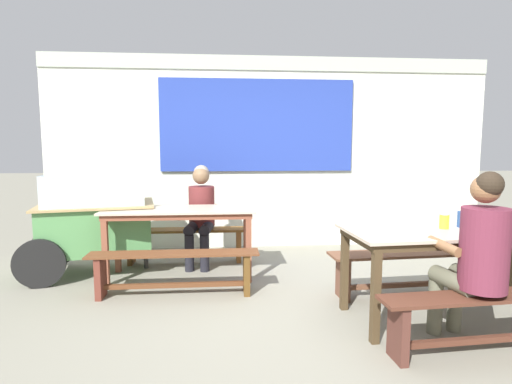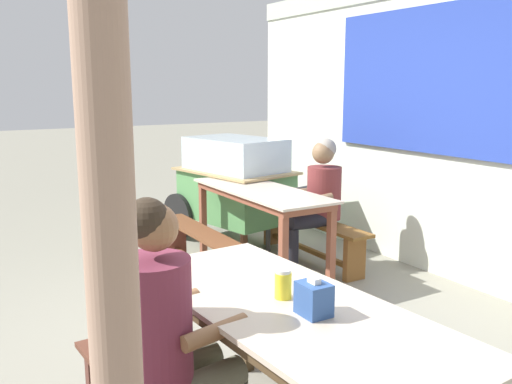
{
  "view_description": "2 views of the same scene",
  "coord_description": "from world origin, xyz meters",
  "px_view_note": "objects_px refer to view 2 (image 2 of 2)",
  "views": [
    {
      "loc": [
        -0.7,
        -3.39,
        1.46
      ],
      "look_at": [
        -0.38,
        0.5,
        1.02
      ],
      "focal_mm": 28.07,
      "sensor_mm": 36.0,
      "label": 1
    },
    {
      "loc": [
        3.09,
        -1.55,
        1.72
      ],
      "look_at": [
        -0.0,
        0.29,
        1.02
      ],
      "focal_mm": 38.74,
      "sensor_mm": 36.0,
      "label": 2
    }
  ],
  "objects_px": {
    "dining_table_near": "(290,321)",
    "wooden_support_post": "(113,285)",
    "condiment_jar": "(283,284)",
    "bench_far_back": "(310,231)",
    "food_cart": "(234,182)",
    "tissue_box": "(314,299)",
    "person_center_facing": "(317,196)",
    "person_near_front": "(168,331)",
    "dining_table_far": "(261,198)",
    "bench_far_front": "(206,250)",
    "bench_near_back": "(377,370)"
  },
  "relations": [
    {
      "from": "bench_far_front",
      "to": "person_center_facing",
      "type": "distance_m",
      "value": 1.16
    },
    {
      "from": "condiment_jar",
      "to": "bench_far_back",
      "type": "bearing_deg",
      "value": 141.26
    },
    {
      "from": "dining_table_near",
      "to": "tissue_box",
      "type": "xyz_separation_m",
      "value": [
        0.14,
        0.02,
        0.15
      ]
    },
    {
      "from": "bench_far_back",
      "to": "tissue_box",
      "type": "relative_size",
      "value": 9.75
    },
    {
      "from": "food_cart",
      "to": "wooden_support_post",
      "type": "xyz_separation_m",
      "value": [
        4.09,
        -2.53,
        0.61
      ]
    },
    {
      "from": "dining_table_far",
      "to": "bench_near_back",
      "type": "height_order",
      "value": "dining_table_far"
    },
    {
      "from": "person_center_facing",
      "to": "bench_far_front",
      "type": "bearing_deg",
      "value": -100.86
    },
    {
      "from": "bench_far_front",
      "to": "food_cart",
      "type": "height_order",
      "value": "food_cart"
    },
    {
      "from": "dining_table_far",
      "to": "tissue_box",
      "type": "xyz_separation_m",
      "value": [
        2.54,
        -1.28,
        0.16
      ]
    },
    {
      "from": "person_center_facing",
      "to": "wooden_support_post",
      "type": "xyz_separation_m",
      "value": [
        2.9,
        -2.76,
        0.58
      ]
    },
    {
      "from": "tissue_box",
      "to": "person_near_front",
      "type": "bearing_deg",
      "value": -117.37
    },
    {
      "from": "bench_far_back",
      "to": "condiment_jar",
      "type": "xyz_separation_m",
      "value": [
        2.32,
        -1.86,
        0.55
      ]
    },
    {
      "from": "bench_near_back",
      "to": "person_center_facing",
      "type": "relative_size",
      "value": 1.4
    },
    {
      "from": "dining_table_near",
      "to": "bench_near_back",
      "type": "distance_m",
      "value": 0.7
    },
    {
      "from": "bench_far_back",
      "to": "bench_far_front",
      "type": "xyz_separation_m",
      "value": [
        -0.0,
        -1.14,
        -0.02
      ]
    },
    {
      "from": "food_cart",
      "to": "bench_far_back",
      "type": "bearing_deg",
      "value": 17.56
    },
    {
      "from": "tissue_box",
      "to": "condiment_jar",
      "type": "height_order",
      "value": "tissue_box"
    },
    {
      "from": "bench_far_back",
      "to": "tissue_box",
      "type": "bearing_deg",
      "value": -36.13
    },
    {
      "from": "dining_table_near",
      "to": "person_near_front",
      "type": "relative_size",
      "value": 1.42
    },
    {
      "from": "tissue_box",
      "to": "condiment_jar",
      "type": "relative_size",
      "value": 1.21
    },
    {
      "from": "bench_near_back",
      "to": "tissue_box",
      "type": "relative_size",
      "value": 10.62
    },
    {
      "from": "food_cart",
      "to": "condiment_jar",
      "type": "xyz_separation_m",
      "value": [
        3.31,
        -1.55,
        0.17
      ]
    },
    {
      "from": "dining_table_near",
      "to": "bench_far_back",
      "type": "distance_m",
      "value": 3.07
    },
    {
      "from": "condiment_jar",
      "to": "person_center_facing",
      "type": "bearing_deg",
      "value": 139.86
    },
    {
      "from": "food_cart",
      "to": "condiment_jar",
      "type": "distance_m",
      "value": 3.66
    },
    {
      "from": "dining_table_near",
      "to": "bench_near_back",
      "type": "xyz_separation_m",
      "value": [
        -0.04,
        0.57,
        -0.41
      ]
    },
    {
      "from": "wooden_support_post",
      "to": "condiment_jar",
      "type": "bearing_deg",
      "value": 128.6
    },
    {
      "from": "person_near_front",
      "to": "tissue_box",
      "type": "relative_size",
      "value": 7.97
    },
    {
      "from": "bench_near_back",
      "to": "person_near_front",
      "type": "height_order",
      "value": "person_near_front"
    },
    {
      "from": "food_cart",
      "to": "condiment_jar",
      "type": "height_order",
      "value": "food_cart"
    },
    {
      "from": "dining_table_far",
      "to": "condiment_jar",
      "type": "bearing_deg",
      "value": -29.07
    },
    {
      "from": "dining_table_far",
      "to": "condiment_jar",
      "type": "distance_m",
      "value": 2.66
    },
    {
      "from": "dining_table_near",
      "to": "wooden_support_post",
      "type": "relative_size",
      "value": 0.72
    },
    {
      "from": "dining_table_far",
      "to": "bench_far_front",
      "type": "xyz_separation_m",
      "value": [
        -0.0,
        -0.57,
        -0.41
      ]
    },
    {
      "from": "dining_table_far",
      "to": "wooden_support_post",
      "type": "xyz_separation_m",
      "value": [
        3.1,
        -2.27,
        0.59
      ]
    },
    {
      "from": "food_cart",
      "to": "tissue_box",
      "type": "height_order",
      "value": "food_cart"
    },
    {
      "from": "bench_far_back",
      "to": "person_near_front",
      "type": "relative_size",
      "value": 1.22
    },
    {
      "from": "person_center_facing",
      "to": "condiment_jar",
      "type": "relative_size",
      "value": 9.16
    },
    {
      "from": "dining_table_far",
      "to": "person_center_facing",
      "type": "xyz_separation_m",
      "value": [
        0.2,
        0.49,
        0.0
      ]
    },
    {
      "from": "person_center_facing",
      "to": "tissue_box",
      "type": "relative_size",
      "value": 7.59
    },
    {
      "from": "dining_table_near",
      "to": "wooden_support_post",
      "type": "height_order",
      "value": "wooden_support_post"
    },
    {
      "from": "person_center_facing",
      "to": "food_cart",
      "type": "bearing_deg",
      "value": -168.75
    },
    {
      "from": "bench_far_front",
      "to": "tissue_box",
      "type": "height_order",
      "value": "tissue_box"
    },
    {
      "from": "bench_near_back",
      "to": "person_near_front",
      "type": "xyz_separation_m",
      "value": [
        -0.1,
        -1.08,
        0.43
      ]
    },
    {
      "from": "bench_far_back",
      "to": "tissue_box",
      "type": "distance_m",
      "value": 3.19
    },
    {
      "from": "bench_far_back",
      "to": "food_cart",
      "type": "bearing_deg",
      "value": -162.44
    },
    {
      "from": "tissue_box",
      "to": "condiment_jar",
      "type": "distance_m",
      "value": 0.22
    },
    {
      "from": "dining_table_near",
      "to": "bench_far_front",
      "type": "distance_m",
      "value": 2.54
    },
    {
      "from": "condiment_jar",
      "to": "bench_near_back",
      "type": "bearing_deg",
      "value": 85.76
    },
    {
      "from": "dining_table_near",
      "to": "person_center_facing",
      "type": "relative_size",
      "value": 1.49
    }
  ]
}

